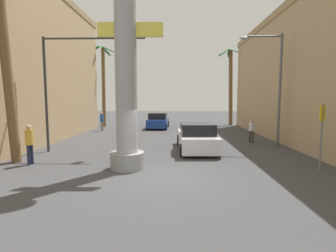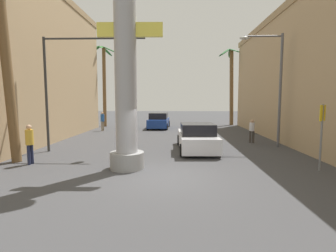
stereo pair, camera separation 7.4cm
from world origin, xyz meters
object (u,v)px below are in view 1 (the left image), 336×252
object	(u,v)px
palm_tree_far_left	(103,78)
street_lamp	(273,79)
neon_sign_pole	(126,54)
car_far	(158,121)
palm_tree_far_right	(230,81)
traffic_light_mast	(75,71)
pedestrian_mid_right	(252,129)
crossing_sign	(322,127)
pedestrian_far_left	(102,120)
car_lead	(197,138)
palm_tree_near_left	(6,54)
pedestrian_curb_left	(30,141)

from	to	relation	value
palm_tree_far_left	street_lamp	bearing A→B (deg)	-41.25
neon_sign_pole	street_lamp	xyz separation A→B (m)	(7.89, 5.38, -0.59)
neon_sign_pole	car_far	world-z (taller)	neon_sign_pole
street_lamp	palm_tree_far_right	world-z (taller)	palm_tree_far_right
traffic_light_mast	pedestrian_mid_right	distance (m)	11.59
traffic_light_mast	palm_tree_far_left	world-z (taller)	palm_tree_far_left
traffic_light_mast	palm_tree_far_left	xyz separation A→B (m)	(-2.31, 13.83, 0.78)
street_lamp	palm_tree_far_left	world-z (taller)	palm_tree_far_left
street_lamp	crossing_sign	xyz separation A→B (m)	(0.02, -5.45, -2.37)
street_lamp	palm_tree_far_left	distance (m)	18.13
crossing_sign	neon_sign_pole	bearing A→B (deg)	179.49
palm_tree_far_left	pedestrian_far_left	distance (m)	6.04
car_lead	palm_tree_near_left	size ratio (longest dim) A/B	0.58
crossing_sign	pedestrian_far_left	distance (m)	18.22
pedestrian_mid_right	pedestrian_curb_left	bearing A→B (deg)	-151.67
crossing_sign	palm_tree_far_left	size ratio (longest dim) A/B	0.32
street_lamp	crossing_sign	world-z (taller)	street_lamp
crossing_sign	pedestrian_mid_right	xyz separation A→B (m)	(-0.79, 6.90, -0.86)
pedestrian_curb_left	car_far	bearing A→B (deg)	72.32
traffic_light_mast	palm_tree_near_left	size ratio (longest dim) A/B	0.73
palm_tree_far_right	pedestrian_mid_right	distance (m)	13.17
pedestrian_mid_right	crossing_sign	bearing A→B (deg)	-83.44
pedestrian_curb_left	pedestrian_mid_right	xyz separation A→B (m)	(11.59, 6.25, -0.13)
crossing_sign	pedestrian_curb_left	xyz separation A→B (m)	(-12.38, 0.65, -0.72)
palm_tree_near_left	pedestrian_mid_right	world-z (taller)	palm_tree_near_left
pedestrian_mid_right	car_far	bearing A→B (deg)	128.21
car_far	palm_tree_far_right	xyz separation A→B (m)	(7.94, 3.82, 4.19)
car_far	pedestrian_curb_left	bearing A→B (deg)	-107.68
neon_sign_pole	crossing_sign	bearing A→B (deg)	-0.51
palm_tree_near_left	pedestrian_curb_left	distance (m)	3.97
neon_sign_pole	palm_tree_far_left	world-z (taller)	neon_sign_pole
car_far	pedestrian_curb_left	distance (m)	15.67
car_lead	car_far	bearing A→B (deg)	104.47
palm_tree_far_right	car_far	bearing A→B (deg)	-154.31
car_lead	traffic_light_mast	bearing A→B (deg)	-174.79
pedestrian_curb_left	palm_tree_near_left	bearing A→B (deg)	164.09
neon_sign_pole	pedestrian_mid_right	world-z (taller)	neon_sign_pole
street_lamp	palm_tree_far_right	xyz separation A→B (m)	(0.34, 13.95, 0.79)
palm_tree_far_right	palm_tree_far_left	xyz separation A→B (m)	(-13.95, -2.02, 0.25)
traffic_light_mast	palm_tree_far_right	size ratio (longest dim) A/B	0.73
traffic_light_mast	palm_tree_near_left	bearing A→B (deg)	-127.81
palm_tree_near_left	pedestrian_curb_left	world-z (taller)	palm_tree_near_left
pedestrian_curb_left	pedestrian_mid_right	world-z (taller)	pedestrian_curb_left
car_far	car_lead	bearing A→B (deg)	-75.53
neon_sign_pole	palm_tree_far_left	xyz separation A→B (m)	(-5.72, 17.31, 0.45)
car_lead	car_far	size ratio (longest dim) A/B	1.14
pedestrian_curb_left	pedestrian_far_left	size ratio (longest dim) A/B	1.02
crossing_sign	pedestrian_far_left	xyz separation A→B (m)	(-12.64, 13.11, -0.74)
palm_tree_near_left	palm_tree_far_left	size ratio (longest dim) A/B	0.99
neon_sign_pole	pedestrian_mid_right	distance (m)	10.58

